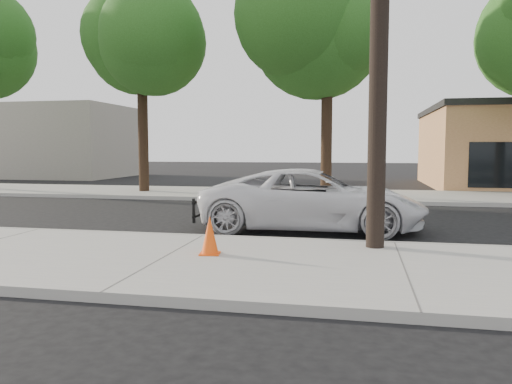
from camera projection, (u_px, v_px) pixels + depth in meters
ground at (228, 227)px, 12.85m from camera, size 120.00×120.00×0.00m
near_sidewalk at (165, 261)px, 8.65m from camera, size 90.00×4.40×0.15m
far_sidewalk at (279, 194)px, 21.14m from camera, size 90.00×5.00×0.15m
curb_near at (203, 238)px, 10.79m from camera, size 90.00×0.12×0.16m
building_far at (32, 142)px, 36.16m from camera, size 14.00×8.00×5.00m
utility_pole at (380, 1)px, 9.08m from camera, size 1.40×0.34×9.00m
tree_b at (144, 52)px, 21.34m from camera, size 4.34×4.20×8.45m
tree_c at (333, 22)px, 19.26m from camera, size 4.96×4.80×9.55m
police_cruiser at (313, 200)px, 12.28m from camera, size 5.51×2.63×1.52m
traffic_cone at (210, 236)px, 8.81m from camera, size 0.40×0.40×0.69m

